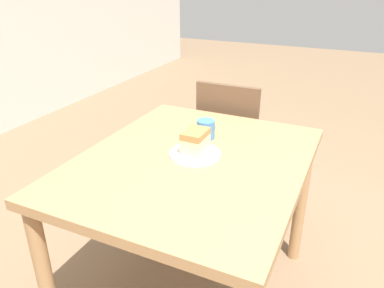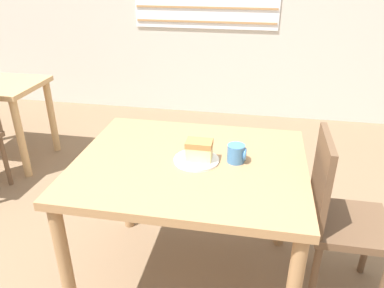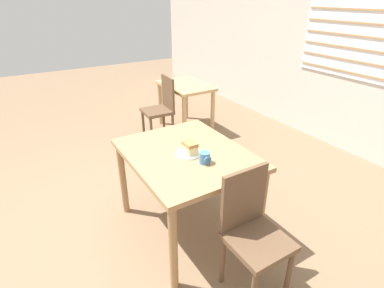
{
  "view_description": "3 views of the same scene",
  "coord_description": "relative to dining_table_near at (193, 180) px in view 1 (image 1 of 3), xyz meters",
  "views": [
    {
      "loc": [
        -1.15,
        -0.11,
        1.45
      ],
      "look_at": [
        0.12,
        0.48,
        0.8
      ],
      "focal_mm": 35.0,
      "sensor_mm": 36.0,
      "label": 1
    },
    {
      "loc": [
        0.36,
        -1.05,
        1.61
      ],
      "look_at": [
        0.07,
        0.51,
        0.82
      ],
      "focal_mm": 35.0,
      "sensor_mm": 36.0,
      "label": 2
    },
    {
      "loc": [
        1.88,
        -0.59,
        1.88
      ],
      "look_at": [
        0.08,
        0.51,
        0.82
      ],
      "focal_mm": 28.0,
      "sensor_mm": 36.0,
      "label": 3
    }
  ],
  "objects": [
    {
      "name": "dining_table_near",
      "position": [
        0.0,
        0.0,
        0.0
      ],
      "size": [
        1.08,
        0.88,
        0.76
      ],
      "color": "#9E754C",
      "rests_on": "ground_plane"
    },
    {
      "name": "chair_near_window",
      "position": [
        0.72,
        0.08,
        -0.17
      ],
      "size": [
        0.38,
        0.38,
        0.9
      ],
      "rotation": [
        0.0,
        0.0,
        1.57
      ],
      "color": "brown",
      "rests_on": "ground_plane"
    },
    {
      "name": "coffee_mug",
      "position": [
        0.21,
        0.03,
        0.14
      ],
      "size": [
        0.09,
        0.08,
        0.09
      ],
      "color": "teal",
      "rests_on": "dining_table_near"
    },
    {
      "name": "cake_slice",
      "position": [
        0.04,
        0.01,
        0.16
      ],
      "size": [
        0.12,
        0.09,
        0.09
      ],
      "color": "#E5CC89",
      "rests_on": "plate"
    },
    {
      "name": "plate",
      "position": [
        0.03,
        0.0,
        0.11
      ],
      "size": [
        0.21,
        0.21,
        0.01
      ],
      "color": "white",
      "rests_on": "dining_table_near"
    }
  ]
}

